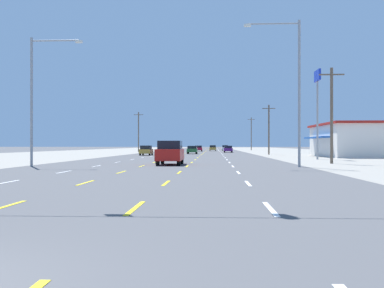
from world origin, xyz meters
The scene contains 22 objects.
ground_plane centered at (0.00, 66.00, 0.00)m, with size 572.00×572.00×0.00m, color #4C4C4F.
lot_apron_left centered at (-24.75, 66.00, 0.00)m, with size 28.00×440.00×0.01m, color gray.
lot_apron_right centered at (24.75, 66.00, 0.00)m, with size 28.00×440.00×0.01m, color gray.
lane_markings centered at (0.00, 104.50, 0.01)m, with size 10.64×227.60×0.01m.
signal_span_wire centered at (0.45, 9.27, 5.17)m, with size 24.90×0.53×9.16m.
suv_center_turn_nearest centered at (0.20, 32.21, 1.03)m, with size 1.98×4.90×1.98m.
suv_inner_left_near centered at (-3.53, 64.31, 1.03)m, with size 1.98×4.90×1.98m.
hatchback_far_left_mid centered at (-6.78, 64.83, 0.78)m, with size 1.72×3.90×1.54m.
sedan_center_turn_midfar centered at (-0.12, 76.57, 0.76)m, with size 1.80×4.50×1.46m.
sedan_inner_left_far centered at (-3.61, 76.75, 0.76)m, with size 1.80×4.50×1.46m.
sedan_far_right_farther centered at (6.87, 91.16, 0.76)m, with size 1.80×4.50×1.46m.
sedan_center_turn_farthest centered at (0.00, 107.68, 0.76)m, with size 1.80×4.50×1.46m.
hatchback_inner_right_distant_a centered at (3.54, 114.19, 0.78)m, with size 1.72×3.90×1.54m.
hatchback_far_right_distant_b centered at (7.01, 122.76, 0.78)m, with size 1.72×3.90×1.54m.
storefront_right_row_1 centered at (23.96, 58.90, 2.33)m, with size 11.73×16.32×4.63m.
pole_sign_right_row_1 centered at (15.50, 46.41, 7.58)m, with size 0.24×2.43×10.08m.
streetlight_left_row_0 centered at (-9.75, 28.95, 5.70)m, with size 4.04×0.26×9.87m.
streetlight_right_row_0 centered at (9.76, 28.95, 6.27)m, with size 4.20×0.26×10.94m.
utility_pole_right_row_0 centered at (14.13, 35.11, 4.40)m, with size 2.20×0.26×8.42m.
utility_pole_right_row_1 centered at (13.10, 71.27, 4.39)m, with size 2.20×0.26×8.39m.
utility_pole_left_row_2 centered at (-13.66, 98.19, 4.81)m, with size 2.20×0.26×9.23m.
utility_pole_right_row_3 centered at (15.44, 134.51, 5.26)m, with size 2.20×0.26×10.13m.
Camera 1 is at (3.79, -4.52, 1.65)m, focal length 41.74 mm.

